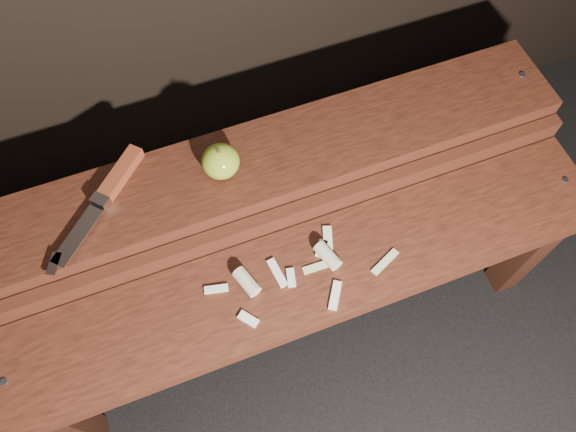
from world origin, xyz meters
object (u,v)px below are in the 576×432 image
object	(u,v)px
bench_rear_tier	(270,181)
apple	(221,161)
knife	(110,188)
bench_front_tier	(310,290)

from	to	relation	value
bench_rear_tier	apple	xyz separation A→B (m)	(-0.09, 0.00, 0.12)
apple	knife	bearing A→B (deg)	171.84
apple	knife	size ratio (longest dim) A/B	0.35
knife	bench_front_tier	bearing A→B (deg)	-41.53
bench_front_tier	apple	size ratio (longest dim) A/B	15.91
bench_rear_tier	apple	world-z (taller)	apple
bench_rear_tier	knife	bearing A→B (deg)	173.48
bench_front_tier	apple	xyz separation A→B (m)	(-0.09, 0.23, 0.18)
apple	knife	world-z (taller)	apple
bench_rear_tier	knife	xyz separation A→B (m)	(-0.29, 0.03, 0.10)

